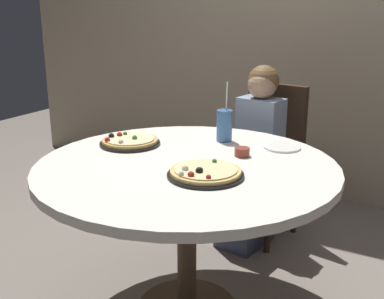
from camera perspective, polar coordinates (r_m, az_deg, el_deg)
The scene contains 8 objects.
dining_table at distance 2.14m, azimuth -0.65°, elevation -3.83°, with size 1.33×1.33×0.75m.
chair_wooden at distance 3.04m, azimuth 8.99°, elevation -0.30°, with size 0.46×0.46×0.95m.
diner_child at distance 2.91m, azimuth 7.21°, elevation -2.02°, with size 0.31×0.43×1.08m.
pizza_veggie at distance 2.40m, azimuth -7.45°, elevation 0.98°, with size 0.30×0.30×0.05m.
pizza_cheese at distance 1.94m, azimuth 1.58°, elevation -2.78°, with size 0.31×0.31×0.05m.
soda_cup at distance 2.44m, azimuth 3.88°, elevation 2.87°, with size 0.08×0.08×0.31m.
sauce_bowl at distance 2.21m, azimuth 5.98°, elevation -0.30°, with size 0.07×0.07×0.04m, color brown.
plate_small at distance 2.37m, azimuth 10.66°, elevation 0.28°, with size 0.18×0.18×0.01m, color white.
Camera 1 is at (0.99, -1.74, 1.42)m, focal length 44.81 mm.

